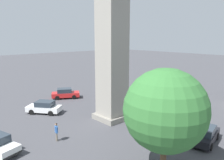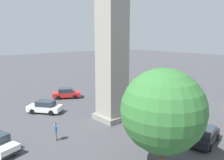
% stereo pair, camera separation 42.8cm
% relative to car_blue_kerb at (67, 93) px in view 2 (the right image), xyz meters
% --- Properties ---
extents(ground_plane, '(200.00, 200.00, 0.00)m').
position_rel_car_blue_kerb_xyz_m(ground_plane, '(0.63, 11.26, -0.76)').
color(ground_plane, '#424247').
extents(car_blue_kerb, '(4.41, 3.57, 1.53)m').
position_rel_car_blue_kerb_xyz_m(car_blue_kerb, '(0.00, 0.00, 0.00)').
color(car_blue_kerb, red).
rests_on(car_blue_kerb, ground).
extents(car_silver_kerb, '(4.22, 3.98, 1.53)m').
position_rel_car_blue_kerb_xyz_m(car_silver_kerb, '(-7.79, 14.43, 0.00)').
color(car_silver_kerb, white).
rests_on(car_silver_kerb, ground).
extents(car_red_corner, '(4.39, 2.52, 1.53)m').
position_rel_car_blue_kerb_xyz_m(car_red_corner, '(-1.46, 21.23, 0.00)').
color(car_red_corner, black).
rests_on(car_red_corner, ground).
extents(car_black_far, '(3.86, 4.29, 1.53)m').
position_rel_car_blue_kerb_xyz_m(car_black_far, '(5.50, 4.23, 0.00)').
color(car_black_far, white).
rests_on(car_black_far, ground).
extents(pedestrian, '(0.31, 0.54, 1.69)m').
position_rel_car_blue_kerb_xyz_m(pedestrian, '(8.13, 12.05, 0.25)').
color(pedestrian, '#706656').
rests_on(pedestrian, ground).
extents(tree, '(5.77, 5.77, 7.32)m').
position_rel_car_blue_kerb_xyz_m(tree, '(4.82, 21.22, 3.66)').
color(tree, brown).
rests_on(tree, ground).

